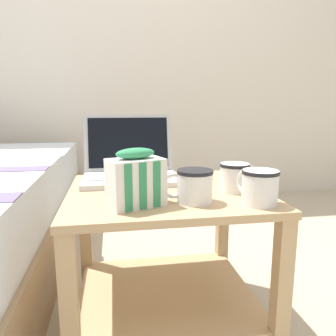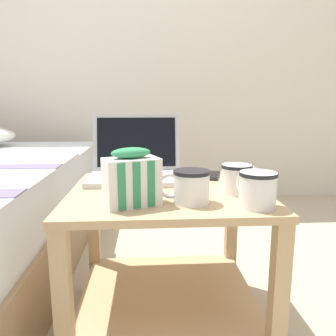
# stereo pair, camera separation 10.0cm
# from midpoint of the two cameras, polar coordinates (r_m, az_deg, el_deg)

# --- Properties ---
(ground_plane) EXTENTS (8.00, 8.00, 0.00)m
(ground_plane) POSITION_cam_midpoint_polar(r_m,az_deg,el_deg) (1.27, 2.36, -25.70)
(ground_plane) COLOR tan
(back_wall) EXTENTS (8.00, 0.05, 2.50)m
(back_wall) POSITION_cam_midpoint_polar(r_m,az_deg,el_deg) (2.69, -1.30, 21.44)
(back_wall) COLOR beige
(back_wall) RESTS_ON ground_plane
(bedside_table) EXTENTS (0.62, 0.56, 0.49)m
(bedside_table) POSITION_cam_midpoint_polar(r_m,az_deg,el_deg) (1.11, 2.49, -12.51)
(bedside_table) COLOR tan
(bedside_table) RESTS_ON ground_plane
(laptop) EXTENTS (0.34, 0.28, 0.23)m
(laptop) POSITION_cam_midpoint_polar(r_m,az_deg,el_deg) (1.21, -3.23, 0.37)
(laptop) COLOR #B7BABC
(laptop) RESTS_ON bedside_table
(mug_front_left) EXTENTS (0.13, 0.09, 0.09)m
(mug_front_left) POSITION_cam_midpoint_polar(r_m,az_deg,el_deg) (1.04, 14.68, -1.61)
(mug_front_left) COLOR white
(mug_front_left) RESTS_ON bedside_table
(mug_front_right) EXTENTS (0.14, 0.10, 0.09)m
(mug_front_right) POSITION_cam_midpoint_polar(r_m,az_deg,el_deg) (0.91, 7.07, -2.97)
(mug_front_right) COLOR white
(mug_front_right) RESTS_ON bedside_table
(mug_mid_center) EXTENTS (0.10, 0.14, 0.10)m
(mug_mid_center) POSITION_cam_midpoint_polar(r_m,az_deg,el_deg) (0.91, 18.29, -3.30)
(mug_mid_center) COLOR white
(mug_mid_center) RESTS_ON bedside_table
(snack_bag) EXTENTS (0.17, 0.13, 0.16)m
(snack_bag) POSITION_cam_midpoint_polar(r_m,az_deg,el_deg) (0.88, -3.16, -2.01)
(snack_bag) COLOR white
(snack_bag) RESTS_ON bedside_table
(cell_phone) EXTENTS (0.10, 0.16, 0.01)m
(cell_phone) POSITION_cam_midpoint_polar(r_m,az_deg,el_deg) (1.27, 9.60, -1.29)
(cell_phone) COLOR black
(cell_phone) RESTS_ON bedside_table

